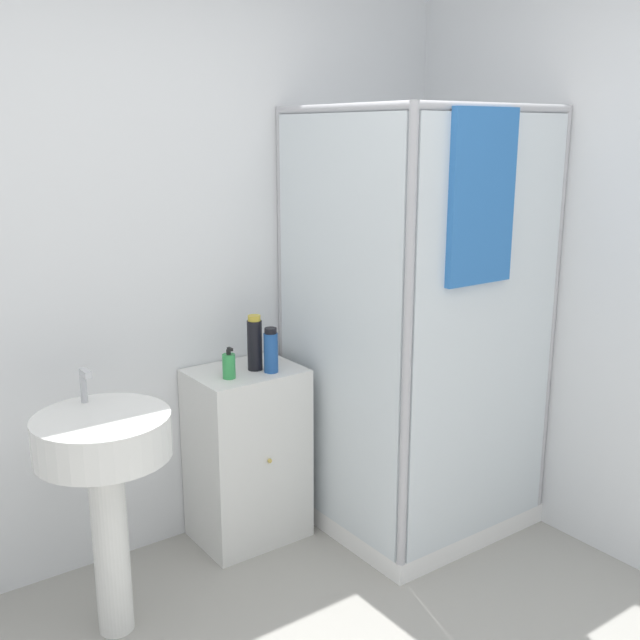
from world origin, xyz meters
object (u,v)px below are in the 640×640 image
(shampoo_bottle_blue, at_px, (271,351))
(soap_dispenser, at_px, (229,366))
(sink, at_px, (105,464))
(shampoo_bottle_tall_black, at_px, (255,343))

(shampoo_bottle_blue, bearing_deg, soap_dispenser, 169.92)
(soap_dispenser, height_order, shampoo_bottle_blue, shampoo_bottle_blue)
(sink, height_order, shampoo_bottle_blue, shampoo_bottle_blue)
(sink, distance_m, shampoo_bottle_tall_black, 0.87)
(shampoo_bottle_tall_black, relative_size, shampoo_bottle_blue, 1.24)
(soap_dispenser, bearing_deg, shampoo_bottle_tall_black, 13.93)
(sink, xyz_separation_m, shampoo_bottle_tall_black, (0.78, 0.27, 0.25))
(shampoo_bottle_blue, bearing_deg, sink, -166.30)
(sink, bearing_deg, shampoo_bottle_blue, 13.70)
(soap_dispenser, relative_size, shampoo_bottle_blue, 0.69)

